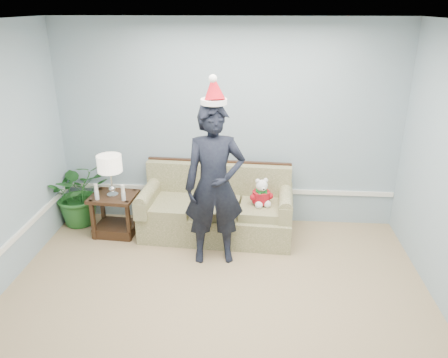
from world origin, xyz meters
The scene contains 10 objects.
room_shell centered at (0.00, 0.00, 1.35)m, with size 4.54×5.04×2.74m.
wainscot_trim centered at (-1.18, 1.18, 0.45)m, with size 4.49×4.99×0.06m.
sofa centered at (-0.11, 2.09, 0.32)m, with size 1.97×0.93×0.90m.
side_table centered at (-1.44, 1.97, 0.21)m, with size 0.60×0.52×0.55m.
table_lamp centered at (-1.43, 1.94, 0.97)m, with size 0.31×0.31×0.55m.
candle_pair centered at (-1.42, 1.83, 0.65)m, with size 0.39×0.05×0.21m.
houseplant centered at (-2.00, 2.24, 0.46)m, with size 0.82×0.71×0.91m, color #246226.
man centered at (-0.07, 1.46, 0.94)m, with size 0.68×0.45×1.87m, color black.
santa_hat centered at (-0.07, 1.48, 2.00)m, with size 0.35×0.38×0.33m.
teddy_bear centered at (0.46, 1.98, 0.60)m, with size 0.27×0.28×0.36m.
Camera 1 is at (0.36, -3.02, 2.84)m, focal length 35.00 mm.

